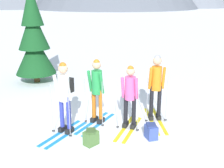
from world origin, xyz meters
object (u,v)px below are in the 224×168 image
Objects in this scene: skier_in_white at (64,93)px; backpack_on_snow_beside at (91,137)px; skier_in_green at (97,89)px; backpack_on_snow_front at (151,131)px; pine_tree_near at (34,39)px; skier_in_pink at (130,94)px; skier_in_orange at (156,83)px.

skier_in_white is 1.28m from backpack_on_snow_beside.
skier_in_green is at bearing 82.75° from backpack_on_snow_beside.
backpack_on_snow_front and backpack_on_snow_beside have the same top height.
pine_tree_near is at bearing 113.16° from backpack_on_snow_beside.
backpack_on_snow_front is at bearing -12.09° from skier_in_white.
skier_in_orange is (0.77, 0.48, 0.11)m from skier_in_pink.
skier_in_orange is 5.68m from pine_tree_near.
skier_in_white is 1.67m from skier_in_pink.
backpack_on_snow_beside is (0.64, -0.68, -0.87)m from skier_in_white.
skier_in_white reaches higher than skier_in_green.
backpack_on_snow_beside is at bearing -46.51° from skier_in_white.
skier_in_green reaches higher than skier_in_pink.
skier_in_pink is (0.86, -0.35, -0.04)m from skier_in_green.
pine_tree_near is 10.10× the size of backpack_on_snow_front.
skier_in_green is 0.47× the size of pine_tree_near.
skier_in_orange is at bearing 74.36° from backpack_on_snow_front.
skier_in_green is at bearing -175.31° from skier_in_orange.
skier_in_green is 4.72× the size of backpack_on_snow_front.
skier_in_orange is at bearing 15.46° from skier_in_white.
skier_in_pink is 0.91m from skier_in_orange.
pine_tree_near is at bearing 126.38° from backpack_on_snow_front.
backpack_on_snow_front is 0.95× the size of backpack_on_snow_beside.
pine_tree_near is (-3.27, 4.42, 0.80)m from skier_in_pink.
skier_in_green is 0.96× the size of skier_in_orange.
skier_in_green reaches higher than backpack_on_snow_front.
skier_in_orange is at bearing 32.13° from skier_in_pink.
skier_in_white is 0.96m from skier_in_green.
skier_in_pink is 0.44× the size of pine_tree_near.
backpack_on_snow_front is (1.31, -0.99, -0.81)m from skier_in_green.
pine_tree_near is at bearing 126.54° from skier_in_pink.
pine_tree_near reaches higher than skier_in_orange.
skier_in_orange is 2.40m from backpack_on_snow_beside.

